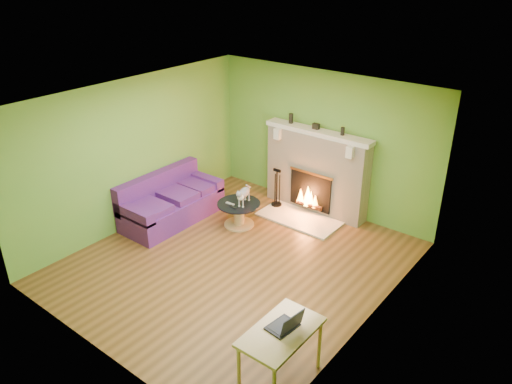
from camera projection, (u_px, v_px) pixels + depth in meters
floor at (236, 262)px, 7.87m from camera, size 5.00×5.00×0.00m
ceiling at (232, 101)px, 6.74m from camera, size 5.00×5.00×0.00m
wall_back at (323, 142)px, 9.08m from camera, size 5.00×0.00×5.00m
wall_front at (88, 264)px, 5.54m from camera, size 5.00×0.00×5.00m
wall_left at (135, 153)px, 8.56m from camera, size 0.00×5.00×5.00m
wall_right at (375, 237)px, 6.05m from camera, size 0.00×5.00×5.00m
window_frame at (339, 251)px, 5.31m from camera, size 0.00×1.20×1.20m
window_pane at (338, 251)px, 5.32m from camera, size 0.00×1.06×1.06m
fireplace at (316, 172)px, 9.17m from camera, size 2.10×0.46×1.58m
hearth at (299, 218)px, 9.14m from camera, size 1.50×0.75×0.03m
mantel at (318, 132)px, 8.83m from camera, size 2.10×0.28×0.08m
sofa at (170, 203)px, 9.02m from camera, size 0.88×1.88×0.85m
coffee_table at (239, 212)px, 8.85m from camera, size 0.77×0.77×0.43m
desk at (281, 337)px, 5.44m from camera, size 0.57×0.98×0.73m
cat at (244, 195)px, 8.68m from camera, size 0.36×0.59×0.34m
remote_silver at (230, 204)px, 8.73m from camera, size 0.17×0.05×0.02m
remote_black at (233, 207)px, 8.63m from camera, size 0.17×0.07×0.02m
laptop at (283, 318)px, 5.39m from camera, size 0.33×0.37×0.25m
fire_tools at (277, 187)px, 9.43m from camera, size 0.20×0.20×0.75m
mantel_vase_left at (291, 118)px, 9.13m from camera, size 0.08×0.08×0.18m
mantel_vase_right at (343, 131)px, 8.54m from camera, size 0.07×0.07×0.14m
mantel_box at (316, 126)px, 8.85m from camera, size 0.12×0.08×0.10m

